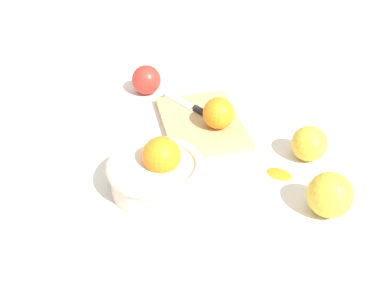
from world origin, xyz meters
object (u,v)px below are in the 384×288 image
cutting_board (201,123)px  knife (192,106)px  orange_on_board (219,113)px  apple_front_left (330,195)px  bowl (157,171)px  apple_front_left_2 (309,143)px  apple_back_right (146,80)px

cutting_board → knife: bearing=22.9°
orange_on_board → apple_front_left: 0.31m
orange_on_board → knife: 0.10m
bowl → apple_front_left_2: (0.09, -0.30, -0.00)m
orange_on_board → apple_back_right: orange_on_board is taller
cutting_board → apple_back_right: (0.16, 0.13, 0.03)m
orange_on_board → apple_front_left: (-0.25, -0.17, -0.01)m
orange_on_board → apple_front_left_2: bearing=-117.8°
bowl → apple_front_left: 0.31m
apple_back_right → knife: bearing=-134.3°
apple_back_right → apple_front_left: size_ratio=0.92×
bowl → cutting_board: 0.24m
bowl → knife: size_ratio=1.38×
bowl → orange_on_board: size_ratio=2.59×
orange_on_board → knife: bearing=35.0°
orange_on_board → knife: size_ratio=0.53×
apple_front_left → knife: bearing=34.8°
orange_on_board → bowl: bearing=146.3°
bowl → apple_back_right: 0.38m
apple_back_right → apple_front_left_2: apple_back_right is taller
bowl → cutting_board: (0.22, -0.09, -0.03)m
knife → apple_front_left_2: bearing=-126.8°
cutting_board → knife: size_ratio=1.88×
orange_on_board → cutting_board: bearing=48.4°
apple_back_right → apple_front_left_2: (-0.28, -0.35, -0.00)m
orange_on_board → apple_front_left_2: orange_on_board is taller
apple_back_right → apple_front_left: (-0.44, -0.34, 0.00)m
cutting_board → knife: knife is taller
orange_on_board → apple_back_right: size_ratio=0.94×
bowl → cutting_board: bearing=-21.9°
apple_front_left_2 → cutting_board: bearing=59.5°
orange_on_board → apple_front_left_2: 0.20m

